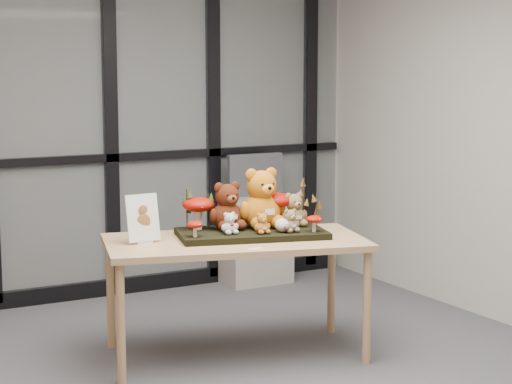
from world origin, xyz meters
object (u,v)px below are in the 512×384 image
display_table (235,250)px  diorama_tray (252,233)px  bear_white_bow (229,222)px  mushroom_front_left (195,228)px  monitor (255,175)px  mushroom_front_right (314,223)px  bear_brown_medium (227,203)px  sign_holder (143,221)px  bear_pooh_yellow (261,195)px  plush_cream_hedgehog (283,224)px  bear_tan_back (294,208)px  cabinet (256,240)px  bear_beige_small (290,219)px  mushroom_back_left (198,212)px  mushroom_back_right (276,207)px  bear_small_yellow (262,222)px

display_table → diorama_tray: 0.15m
bear_white_bow → mushroom_front_left: bear_white_bow is taller
diorama_tray → bear_white_bow: 0.20m
monitor → mushroom_front_right: bearing=-107.8°
bear_brown_medium → sign_holder: bearing=-167.7°
bear_pooh_yellow → plush_cream_hedgehog: (0.04, -0.20, -0.16)m
bear_white_bow → mushroom_front_right: bearing=-5.9°
display_table → bear_tan_back: (0.42, 0.03, 0.22)m
bear_brown_medium → plush_cream_hedgehog: bear_brown_medium is taller
display_table → bear_white_bow: bearing=-148.3°
display_table → bear_white_bow: bear_white_bow is taller
bear_pooh_yellow → sign_holder: size_ratio=1.42×
display_table → plush_cream_hedgehog: bearing=-7.8°
sign_holder → cabinet: bearing=38.2°
plush_cream_hedgehog → sign_holder: 0.83m
bear_brown_medium → sign_holder: 0.54m
bear_tan_back → mushroom_front_left: 0.69m
bear_beige_small → mushroom_back_left: size_ratio=0.71×
bear_brown_medium → bear_pooh_yellow: bearing=3.0°
mushroom_front_left → mushroom_back_left: bearing=60.1°
cabinet → plush_cream_hedgehog: bearing=-113.8°
display_table → bear_tan_back: size_ratio=7.27×
cabinet → mushroom_back_right: bearing=-114.3°
bear_white_bow → cabinet: bearing=71.6°
mushroom_back_right → sign_holder: size_ratio=0.80×
bear_pooh_yellow → bear_tan_back: (0.20, -0.06, -0.09)m
bear_tan_back → mushroom_front_right: (0.01, -0.22, -0.06)m
mushroom_back_right → bear_brown_medium: bearing=173.7°
bear_brown_medium → mushroom_front_right: size_ratio=2.92×
plush_cream_hedgehog → mushroom_front_right: 0.19m
mushroom_front_left → cabinet: bearing=51.1°
display_table → bear_small_yellow: size_ratio=12.11×
bear_brown_medium → bear_small_yellow: 0.27m
mushroom_back_left → monitor: monitor is taller
diorama_tray → bear_small_yellow: 0.15m
mushroom_front_left → mushroom_back_right: bearing=9.2°
mushroom_back_left → cabinet: (1.14, 1.35, -0.51)m
bear_tan_back → mushroom_front_left: (-0.68, -0.03, -0.06)m
bear_small_yellow → mushroom_front_left: bearing=-178.4°
bear_tan_back → bear_beige_small: (-0.12, -0.16, -0.04)m
display_table → bear_pooh_yellow: bearing=36.3°
monitor → plush_cream_hedgehog: bearing=-113.6°
bear_pooh_yellow → bear_white_bow: size_ratio=2.80×
bear_small_yellow → mushroom_back_right: mushroom_back_right is taller
display_table → bear_small_yellow: bearing=-20.8°
mushroom_front_right → mushroom_back_left: bearing=144.2°
bear_tan_back → plush_cream_hedgehog: bear_tan_back is taller
diorama_tray → plush_cream_hedgehog: bearing=-30.0°
bear_brown_medium → cabinet: bear_brown_medium is taller
bear_tan_back → mushroom_front_right: size_ratio=2.12×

